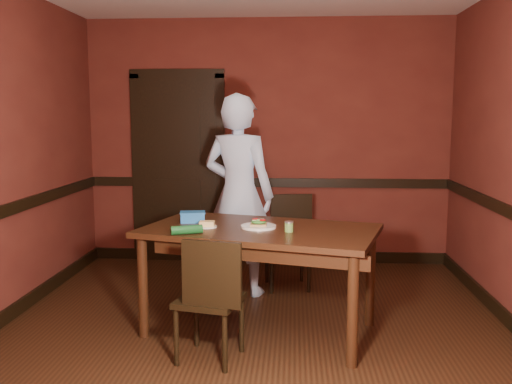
# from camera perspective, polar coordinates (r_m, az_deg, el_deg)

# --- Properties ---
(floor) EXTENTS (4.00, 4.50, 0.01)m
(floor) POSITION_cam_1_polar(r_m,az_deg,el_deg) (4.42, -0.31, -14.23)
(floor) COLOR black
(floor) RESTS_ON ground
(wall_back) EXTENTS (4.00, 0.02, 2.70)m
(wall_back) POSITION_cam_1_polar(r_m,az_deg,el_deg) (6.35, 1.15, 5.00)
(wall_back) COLOR #5A231B
(wall_back) RESTS_ON ground
(wall_front) EXTENTS (4.00, 0.02, 2.70)m
(wall_front) POSITION_cam_1_polar(r_m,az_deg,el_deg) (1.89, -5.27, -1.64)
(wall_front) COLOR #5A231B
(wall_front) RESTS_ON ground
(dado_back) EXTENTS (4.00, 0.03, 0.10)m
(dado_back) POSITION_cam_1_polar(r_m,az_deg,el_deg) (6.38, 1.13, 0.95)
(dado_back) COLOR black
(dado_back) RESTS_ON ground
(baseboard_back) EXTENTS (4.00, 0.03, 0.12)m
(baseboard_back) POSITION_cam_1_polar(r_m,az_deg,el_deg) (6.53, 1.11, -6.38)
(baseboard_back) COLOR black
(baseboard_back) RESTS_ON ground
(door) EXTENTS (1.05, 0.07, 2.20)m
(door) POSITION_cam_1_polar(r_m,az_deg,el_deg) (6.46, -7.77, 2.68)
(door) COLOR black
(door) RESTS_ON ground
(dining_table) EXTENTS (1.92, 1.39, 0.81)m
(dining_table) POSITION_cam_1_polar(r_m,az_deg,el_deg) (4.41, 0.39, -8.76)
(dining_table) COLOR black
(dining_table) RESTS_ON floor
(chair_far) EXTENTS (0.48, 0.48, 0.88)m
(chair_far) POSITION_cam_1_polar(r_m,az_deg,el_deg) (5.48, 3.16, -5.06)
(chair_far) COLOR black
(chair_far) RESTS_ON floor
(chair_near) EXTENTS (0.48, 0.48, 0.86)m
(chair_near) POSITION_cam_1_polar(r_m,az_deg,el_deg) (3.92, -4.67, -10.49)
(chair_near) COLOR black
(chair_near) RESTS_ON floor
(person) EXTENTS (0.78, 0.63, 1.85)m
(person) POSITION_cam_1_polar(r_m,az_deg,el_deg) (5.24, -1.74, -0.29)
(person) COLOR #B1CEED
(person) RESTS_ON floor
(sandwich_plate) EXTENTS (0.27, 0.27, 0.07)m
(sandwich_plate) POSITION_cam_1_polar(r_m,az_deg,el_deg) (4.31, 0.26, -3.35)
(sandwich_plate) COLOR silver
(sandwich_plate) RESTS_ON dining_table
(sauce_jar) EXTENTS (0.07, 0.07, 0.08)m
(sauce_jar) POSITION_cam_1_polar(r_m,az_deg,el_deg) (4.16, 3.32, -3.46)
(sauce_jar) COLOR olive
(sauce_jar) RESTS_ON dining_table
(cheese_saucer) EXTENTS (0.15, 0.15, 0.05)m
(cheese_saucer) POSITION_cam_1_polar(r_m,az_deg,el_deg) (4.35, -4.91, -3.29)
(cheese_saucer) COLOR silver
(cheese_saucer) RESTS_ON dining_table
(food_tub) EXTENTS (0.22, 0.17, 0.08)m
(food_tub) POSITION_cam_1_polar(r_m,az_deg,el_deg) (4.55, -6.35, -2.49)
(food_tub) COLOR blue
(food_tub) RESTS_ON dining_table
(wrapped_veg) EXTENTS (0.23, 0.14, 0.06)m
(wrapped_veg) POSITION_cam_1_polar(r_m,az_deg,el_deg) (4.11, -6.95, -3.77)
(wrapped_veg) COLOR #13471B
(wrapped_veg) RESTS_ON dining_table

